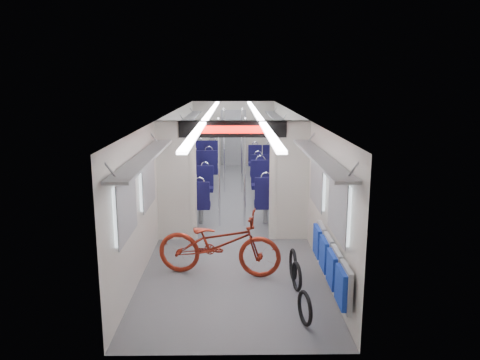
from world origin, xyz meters
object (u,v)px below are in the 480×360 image
Objects in this scene: flip_bench at (330,261)px; seat_bay_far_right at (264,164)px; stanchion_far_left at (224,151)px; bike_hoop_a at (305,310)px; seat_bay_near_left at (193,191)px; seat_bay_far_left at (204,160)px; bike_hoop_b at (297,278)px; stanchion_near_right at (245,173)px; bike_hoop_c at (293,266)px; stanchion_far_right at (242,151)px; stanchion_near_left at (219,173)px; seat_bay_near_right at (273,188)px; bicycle at (219,243)px.

seat_bay_far_right reaches higher than flip_bench.
bike_hoop_a is at bearing -80.82° from stanchion_far_left.
stanchion_far_left is (-1.18, -1.34, 0.61)m from seat_bay_far_right.
seat_bay_far_left is at bearing 90.00° from seat_bay_near_left.
seat_bay_near_left reaches higher than flip_bench.
stanchion_near_right is (-0.70, 3.16, 0.95)m from bike_hoop_b.
seat_bay_far_left is (-1.87, 7.64, 0.35)m from bike_hoop_c.
stanchion_near_left is at bearing -99.77° from stanchion_far_right.
stanchion_far_right is (1.17, 2.06, 0.62)m from seat_bay_near_left.
seat_bay_near_right is 0.99× the size of stanchion_near_left.
seat_bay_near_right reaches higher than flip_bench.
stanchion_far_left is (-1.60, 6.51, 0.57)m from flip_bench.
seat_bay_far_right is at bearing 81.02° from stanchion_near_right.
seat_bay_near_left is 0.84× the size of stanchion_near_right.
flip_bench is at bearing 56.87° from bike_hoop_a.
stanchion_near_left reaches higher than bike_hoop_a.
bike_hoop_b is 0.20× the size of stanchion_far_right.
seat_bay_far_right is 1.67m from stanchion_far_right.
stanchion_near_right is at bearing -76.41° from seat_bay_far_left.
bike_hoop_a is 7.23m from stanchion_far_right.
stanchion_near_left is at bearing 11.02° from bicycle.
stanchion_near_right reaches higher than bike_hoop_b.
bike_hoop_c is (-0.42, 0.70, -0.36)m from flip_bench.
seat_bay_far_right is at bearing 74.50° from stanchion_near_left.
stanchion_far_right is at bearing 80.23° from stanchion_near_left.
bike_hoop_b is 0.23× the size of seat_bay_near_left.
stanchion_near_left is (-1.22, 2.74, 0.93)m from bike_hoop_c.
seat_bay_far_right is 0.90× the size of stanchion_near_left.
stanchion_near_right is (-0.69, 2.77, 0.93)m from bike_hoop_c.
bike_hoop_b is (-0.41, 0.31, -0.38)m from flip_bench.
seat_bay_near_left is at bearing 116.74° from bike_hoop_c.
bike_hoop_a is at bearing -73.71° from stanchion_near_left.
flip_bench is 0.92× the size of stanchion_near_left.
seat_bay_far_left is (0.00, 3.93, 0.05)m from seat_bay_near_left.
seat_bay_far_left reaches higher than seat_bay_far_right.
stanchion_far_right reaches higher than bike_hoop_a.
bike_hoop_b is 0.90× the size of bike_hoop_c.
seat_bay_near_right is (0.00, 3.89, 0.34)m from bike_hoop_c.
bike_hoop_a is 0.22× the size of seat_bay_far_right.
bicycle is 0.86× the size of stanchion_near_left.
seat_bay_far_right is (1.15, 6.93, 0.02)m from bicycle.
bike_hoop_b is at bearing -77.54° from stanchion_near_right.
flip_bench is 0.92× the size of stanchion_far_left.
seat_bay_near_left is at bearing 123.77° from stanchion_near_left.
bicycle is at bearing -99.46° from seat_bay_far_right.
seat_bay_near_right is 2.33m from stanchion_far_left.
stanchion_far_left is at bearing 174.36° from stanchion_far_right.
stanchion_far_right is at bearing -5.64° from stanchion_far_left.
bike_hoop_c is at bearing -65.97° from stanchion_near_left.
seat_bay_near_right is 1.44m from stanchion_near_right.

